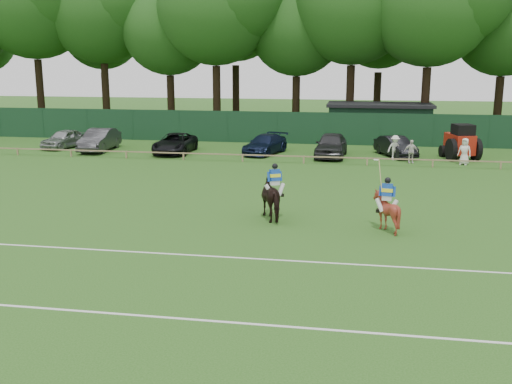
% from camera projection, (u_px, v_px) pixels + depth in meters
% --- Properties ---
extents(ground, '(160.00, 160.00, 0.00)m').
position_uv_depth(ground, '(228.00, 248.00, 21.25)').
color(ground, '#1E4C14').
rests_on(ground, ground).
extents(horse_dark, '(1.86, 2.39, 1.84)m').
position_uv_depth(horse_dark, '(275.00, 197.00, 24.93)').
color(horse_dark, black).
rests_on(horse_dark, ground).
extents(horse_chestnut, '(1.47, 1.59, 1.54)m').
position_uv_depth(horse_chestnut, '(386.00, 211.00, 23.25)').
color(horse_chestnut, maroon).
rests_on(horse_chestnut, ground).
extents(sedan_silver, '(2.45, 4.34, 1.39)m').
position_uv_depth(sedan_silver, '(64.00, 139.00, 44.89)').
color(sedan_silver, '#9FA1A4').
rests_on(sedan_silver, ground).
extents(sedan_grey, '(1.95, 4.91, 1.59)m').
position_uv_depth(sedan_grey, '(99.00, 140.00, 43.52)').
color(sedan_grey, '#2F2F32').
rests_on(sedan_grey, ground).
extents(suv_black, '(2.41, 5.04, 1.39)m').
position_uv_depth(suv_black, '(175.00, 143.00, 42.46)').
color(suv_black, black).
rests_on(suv_black, ground).
extents(sedan_navy, '(3.09, 4.98, 1.35)m').
position_uv_depth(sedan_navy, '(265.00, 144.00, 42.14)').
color(sedan_navy, '#101934').
rests_on(sedan_navy, ground).
extents(hatch_grey, '(2.20, 4.94, 1.65)m').
position_uv_depth(hatch_grey, '(331.00, 145.00, 40.74)').
color(hatch_grey, '#2D2D2F').
rests_on(hatch_grey, ground).
extents(estate_black, '(2.97, 4.39, 1.37)m').
position_uv_depth(estate_black, '(396.00, 146.00, 41.04)').
color(estate_black, black).
rests_on(estate_black, ground).
extents(spectator_left, '(1.22, 0.99, 1.64)m').
position_uv_depth(spectator_left, '(395.00, 148.00, 39.50)').
color(spectator_left, silver).
rests_on(spectator_left, ground).
extents(spectator_mid, '(0.93, 0.51, 1.51)m').
position_uv_depth(spectator_mid, '(411.00, 151.00, 38.35)').
color(spectator_mid, silver).
rests_on(spectator_mid, ground).
extents(spectator_right, '(0.98, 0.83, 1.69)m').
position_uv_depth(spectator_right, '(465.00, 152.00, 37.73)').
color(spectator_right, silver).
rests_on(spectator_right, ground).
extents(rider_dark, '(0.89, 0.60, 1.41)m').
position_uv_depth(rider_dark, '(275.00, 179.00, 24.75)').
color(rider_dark, silver).
rests_on(rider_dark, ground).
extents(rider_chestnut, '(0.93, 0.66, 2.05)m').
position_uv_depth(rider_chestnut, '(387.00, 194.00, 23.09)').
color(rider_chestnut, silver).
rests_on(rider_chestnut, ground).
extents(pitch_lines, '(60.00, 5.10, 0.01)m').
position_uv_depth(pitch_lines, '(202.00, 283.00, 17.88)').
color(pitch_lines, silver).
rests_on(pitch_lines, ground).
extents(pitch_rail, '(62.10, 0.10, 0.50)m').
position_uv_depth(pitch_rail, '(288.00, 156.00, 38.46)').
color(pitch_rail, '#997F5B').
rests_on(pitch_rail, ground).
extents(perimeter_fence, '(92.08, 0.08, 2.50)m').
position_uv_depth(perimeter_fence, '(302.00, 128.00, 46.94)').
color(perimeter_fence, '#14351E').
rests_on(perimeter_fence, ground).
extents(utility_shed, '(8.40, 4.40, 3.04)m').
position_uv_depth(utility_shed, '(379.00, 122.00, 48.76)').
color(utility_shed, '#14331E').
rests_on(utility_shed, ground).
extents(tree_row, '(96.00, 12.00, 21.00)m').
position_uv_depth(tree_row, '(332.00, 132.00, 54.57)').
color(tree_row, '#26561C').
rests_on(tree_row, ground).
extents(tractor, '(2.51, 3.19, 2.37)m').
position_uv_depth(tractor, '(461.00, 143.00, 39.68)').
color(tractor, '#A51D0F').
rests_on(tractor, ground).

